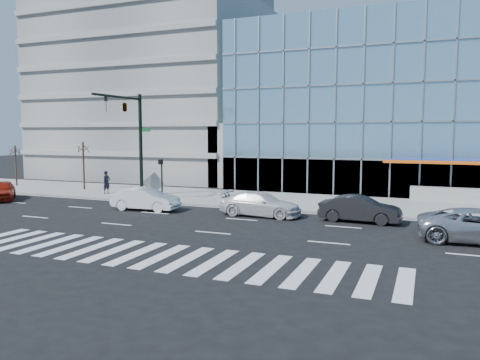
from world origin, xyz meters
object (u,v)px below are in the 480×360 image
Objects in this scene: white_suv at (260,204)px; dark_sedan at (360,209)px; street_tree_near at (83,148)px; red_sedan at (2,190)px; ped_signal_post at (161,173)px; pedestrian at (107,182)px; street_tree_far at (15,151)px; traffic_signal at (129,119)px; tilted_panel at (154,183)px; white_sedan at (146,199)px.

dark_sedan is (6.00, 0.26, 0.01)m from white_suv.
white_suv is at bearing -17.63° from street_tree_near.
street_tree_near is 0.97× the size of red_sedan.
red_sedan is at bearing -106.31° from street_tree_near.
red_sedan is (-11.51, -4.33, -1.40)m from ped_signal_post.
pedestrian is at bearing 170.97° from ped_signal_post.
white_suv is (26.63, -5.92, -2.70)m from street_tree_far.
white_suv is at bearing -41.11° from red_sedan.
traffic_signal is 7.96m from street_tree_near.
traffic_signal is 1.56× the size of white_suv.
street_tree_near is 2.25× the size of pedestrian.
pedestrian is at bearing -7.96° from street_tree_far.
ped_signal_post reaches higher than pedestrian.
pedestrian is (11.70, -1.63, -2.36)m from street_tree_far.
dark_sedan reaches higher than red_sedan.
street_tree_near is 3.25× the size of tilted_panel.
white_sedan is 8.82m from pedestrian.
traffic_signal is 18.64m from dark_sedan.
traffic_signal is 13.17m from white_suv.
dark_sedan is at bearing -12.95° from street_tree_near.
street_tree_far is 15.77m from tilted_panel.
street_tree_near reaches higher than pedestrian.
red_sedan is (5.99, -6.88, -2.70)m from street_tree_far.
white_suv is 3.95× the size of tilted_panel.
street_tree_far reaches higher than dark_sedan.
white_suv and red_sedan have the same top height.
traffic_signal is 1.89× the size of street_tree_near.
street_tree_far is at bearing 79.57° from white_suv.
tilted_panel is (15.57, -0.65, -2.38)m from street_tree_far.
white_sedan is 12.87m from red_sedan.
ped_signal_post is at bearing 8.52° from traffic_signal.
ped_signal_post is 17.73m from street_tree_far.
street_tree_near reaches higher than street_tree_far.
ped_signal_post is 0.71× the size of street_tree_near.
ped_signal_post is at bearing -23.18° from red_sedan.
tilted_panel reaches higher than white_suv.
red_sedan is 7.76m from pedestrian.
traffic_signal is 6.19m from pedestrian.
dark_sedan is (17.63, -2.73, -5.41)m from traffic_signal.
white_suv is 7.82m from white_sedan.
traffic_signal is at bearing 41.57° from white_sedan.
ped_signal_post is at bearing 14.34° from white_sedan.
white_suv is (18.63, -5.92, -3.03)m from street_tree_near.
ped_signal_post is (2.50, 0.37, -4.02)m from traffic_signal.
white_sedan is 3.49× the size of tilted_panel.
street_tree_near is at bearing 29.91° from red_sedan.
red_sedan is at bearing 142.35° from pedestrian.
street_tree_far is at bearing 66.74° from white_sedan.
tilted_panel is (3.87, 0.99, -0.03)m from pedestrian.
street_tree_near is at bearing 54.54° from white_sedan.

